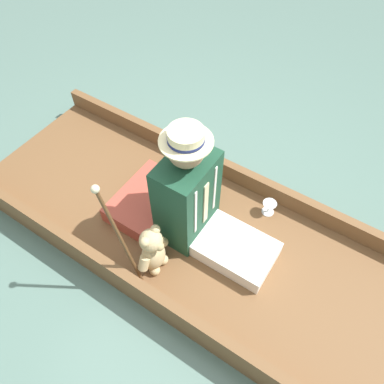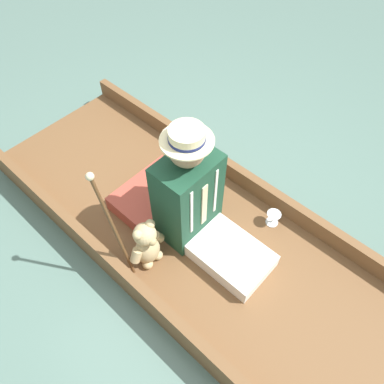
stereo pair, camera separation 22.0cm
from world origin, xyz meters
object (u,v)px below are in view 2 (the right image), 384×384
Objects in this scene: seated_person at (196,204)px; walking_cane at (110,220)px; teddy_bear at (147,245)px; wine_glass at (273,217)px.

walking_cane is at bearing -29.80° from seated_person.
seated_person is at bearing 157.34° from walking_cane.
teddy_bear reaches higher than wine_glass.
teddy_bear is (0.34, -0.09, -0.15)m from seated_person.
walking_cane is (0.47, -0.20, 0.15)m from seated_person.
teddy_bear is at bearing -28.69° from wine_glass.
teddy_bear is 3.77× the size of wine_glass.
teddy_bear is 0.34m from walking_cane.
seated_person reaches higher than teddy_bear.
seated_person is 8.73× the size of wine_glass.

